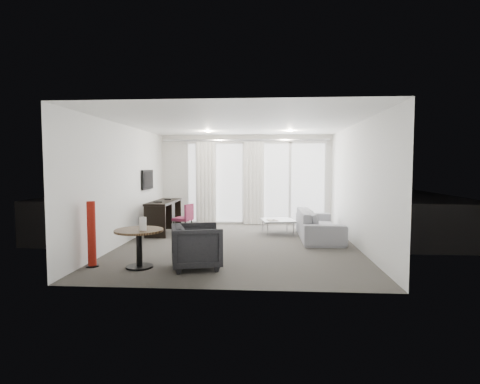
# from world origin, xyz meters

# --- Properties ---
(floor) EXTENTS (5.00, 6.00, 0.00)m
(floor) POSITION_xyz_m (0.00, 0.00, 0.00)
(floor) COLOR #44413B
(floor) RESTS_ON ground
(ceiling) EXTENTS (5.00, 6.00, 0.00)m
(ceiling) POSITION_xyz_m (0.00, 0.00, 2.60)
(ceiling) COLOR white
(ceiling) RESTS_ON ground
(wall_left) EXTENTS (0.00, 6.00, 2.60)m
(wall_left) POSITION_xyz_m (-2.50, 0.00, 1.30)
(wall_left) COLOR silver
(wall_left) RESTS_ON ground
(wall_right) EXTENTS (0.00, 6.00, 2.60)m
(wall_right) POSITION_xyz_m (2.50, 0.00, 1.30)
(wall_right) COLOR silver
(wall_right) RESTS_ON ground
(wall_front) EXTENTS (5.00, 0.00, 2.60)m
(wall_front) POSITION_xyz_m (0.00, -3.00, 1.30)
(wall_front) COLOR silver
(wall_front) RESTS_ON ground
(window_panel) EXTENTS (4.00, 0.02, 2.38)m
(window_panel) POSITION_xyz_m (0.30, 2.98, 1.20)
(window_panel) COLOR white
(window_panel) RESTS_ON ground
(window_frame) EXTENTS (4.10, 0.06, 2.44)m
(window_frame) POSITION_xyz_m (0.30, 2.97, 1.20)
(window_frame) COLOR white
(window_frame) RESTS_ON ground
(curtain_left) EXTENTS (0.60, 0.20, 2.38)m
(curtain_left) POSITION_xyz_m (-1.15, 2.82, 1.20)
(curtain_left) COLOR white
(curtain_left) RESTS_ON ground
(curtain_right) EXTENTS (0.60, 0.20, 2.38)m
(curtain_right) POSITION_xyz_m (0.25, 2.82, 1.20)
(curtain_right) COLOR white
(curtain_right) RESTS_ON ground
(curtain_track) EXTENTS (4.80, 0.04, 0.04)m
(curtain_track) POSITION_xyz_m (0.00, 2.82, 2.45)
(curtain_track) COLOR #B2B2B7
(curtain_track) RESTS_ON ceiling
(downlight_a) EXTENTS (0.12, 0.12, 0.02)m
(downlight_a) POSITION_xyz_m (-0.90, 1.60, 2.59)
(downlight_a) COLOR #FFE0B2
(downlight_a) RESTS_ON ceiling
(downlight_b) EXTENTS (0.12, 0.12, 0.02)m
(downlight_b) POSITION_xyz_m (1.20, 1.60, 2.59)
(downlight_b) COLOR #FFE0B2
(downlight_b) RESTS_ON ceiling
(desk) EXTENTS (0.54, 1.72, 0.80)m
(desk) POSITION_xyz_m (-2.01, 1.36, 0.40)
(desk) COLOR black
(desk) RESTS_ON floor
(tv) EXTENTS (0.05, 0.80, 0.50)m
(tv) POSITION_xyz_m (-2.46, 1.45, 1.35)
(tv) COLOR black
(tv) RESTS_ON wall_left
(desk_chair) EXTENTS (0.52, 0.50, 0.78)m
(desk_chair) POSITION_xyz_m (-1.44, 1.01, 0.39)
(desk_chair) COLOR maroon
(desk_chair) RESTS_ON floor
(round_table) EXTENTS (0.86, 0.86, 0.65)m
(round_table) POSITION_xyz_m (-1.52, -1.97, 0.32)
(round_table) COLOR #3E2A17
(round_table) RESTS_ON floor
(menu_card) EXTENTS (0.12, 0.06, 0.23)m
(menu_card) POSITION_xyz_m (-1.41, -2.08, 0.72)
(menu_card) COLOR white
(menu_card) RESTS_ON round_table
(red_lamp) EXTENTS (0.29, 0.29, 1.11)m
(red_lamp) POSITION_xyz_m (-2.34, -1.96, 0.55)
(red_lamp) COLOR maroon
(red_lamp) RESTS_ON floor
(tub_armchair) EXTENTS (0.99, 0.97, 0.73)m
(tub_armchair) POSITION_xyz_m (-0.55, -1.93, 0.37)
(tub_armchair) COLOR black
(tub_armchair) RESTS_ON floor
(coffee_table) EXTENTS (0.92, 0.92, 0.35)m
(coffee_table) POSITION_xyz_m (0.90, 1.37, 0.18)
(coffee_table) COLOR gray
(coffee_table) RESTS_ON floor
(remote) EXTENTS (0.08, 0.15, 0.02)m
(remote) POSITION_xyz_m (0.80, 1.24, 0.36)
(remote) COLOR black
(remote) RESTS_ON coffee_table
(magazine) EXTENTS (0.31, 0.36, 0.02)m
(magazine) POSITION_xyz_m (0.76, 1.23, 0.36)
(magazine) COLOR gray
(magazine) RESTS_ON coffee_table
(sofa) EXTENTS (0.90, 2.29, 0.67)m
(sofa) POSITION_xyz_m (1.85, 0.87, 0.33)
(sofa) COLOR gray
(sofa) RESTS_ON floor
(terrace_slab) EXTENTS (5.60, 3.00, 0.12)m
(terrace_slab) POSITION_xyz_m (0.30, 4.50, -0.06)
(terrace_slab) COLOR #4D4D50
(terrace_slab) RESTS_ON ground
(rattan_chair_a) EXTENTS (0.65, 0.65, 0.85)m
(rattan_chair_a) POSITION_xyz_m (0.71, 4.38, 0.43)
(rattan_chair_a) COLOR brown
(rattan_chair_a) RESTS_ON terrace_slab
(rattan_chair_b) EXTENTS (0.72, 0.72, 0.89)m
(rattan_chair_b) POSITION_xyz_m (1.49, 4.09, 0.44)
(rattan_chair_b) COLOR brown
(rattan_chair_b) RESTS_ON terrace_slab
(rattan_table) EXTENTS (0.70, 0.70, 0.56)m
(rattan_table) POSITION_xyz_m (1.65, 4.22, 0.28)
(rattan_table) COLOR brown
(rattan_table) RESTS_ON terrace_slab
(balustrade) EXTENTS (5.50, 0.06, 1.05)m
(balustrade) POSITION_xyz_m (0.30, 5.95, 0.50)
(balustrade) COLOR #B2B2B7
(balustrade) RESTS_ON terrace_slab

